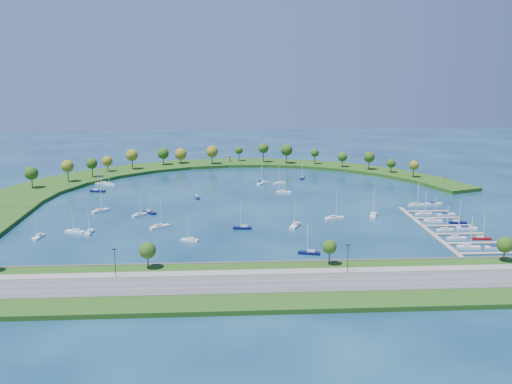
{
  "coord_description": "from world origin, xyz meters",
  "views": [
    {
      "loc": [
        -12.98,
        -303.13,
        72.83
      ],
      "look_at": [
        5.0,
        5.0,
        4.0
      ],
      "focal_mm": 40.45,
      "sensor_mm": 36.0,
      "label": 1
    }
  ],
  "objects": [
    {
      "name": "moored_boat_1",
      "position": [
        -71.97,
        -56.8,
        0.92
      ],
      "size": [
        2.6,
        8.54,
        12.47
      ],
      "rotation": [
        0.0,
        0.0,
        1.54
      ],
      "color": "white",
      "rests_on": "ground"
    },
    {
      "name": "moored_boat_13",
      "position": [
        -78.4,
        -55.32,
        0.93
      ],
      "size": [
        8.96,
        5.17,
        12.71
      ],
      "rotation": [
        0.0,
        0.0,
        2.8
      ],
      "color": "white",
      "rests_on": "ground"
    },
    {
      "name": "breakwater_trees",
      "position": [
        -22.29,
        88.68,
        10.61
      ],
      "size": [
        239.37,
        95.45,
        14.18
      ],
      "color": "#382314",
      "rests_on": "breakwater"
    },
    {
      "name": "moored_boat_11",
      "position": [
        11.85,
        49.67,
        0.85
      ],
      "size": [
        4.1,
        6.74,
        9.59
      ],
      "rotation": [
        0.0,
        0.0,
        1.95
      ],
      "color": "#0A0F3E",
      "rests_on": "ground"
    },
    {
      "name": "docked_boat_2",
      "position": [
        85.52,
        -74.42,
        0.9
      ],
      "size": [
        8.12,
        2.76,
        11.75
      ],
      "rotation": [
        0.0,
        0.0,
        0.07
      ],
      "color": "white",
      "rests_on": "ground"
    },
    {
      "name": "moored_boat_6",
      "position": [
        -27.31,
        -70.44,
        0.88
      ],
      "size": [
        7.84,
        4.32,
        11.11
      ],
      "rotation": [
        0.0,
        0.0,
        2.83
      ],
      "color": "white",
      "rests_on": "ground"
    },
    {
      "name": "docked_boat_9",
      "position": [
        95.97,
        -36.14,
        0.65
      ],
      "size": [
        8.93,
        3.44,
        1.78
      ],
      "rotation": [
        0.0,
        0.0,
        0.12
      ],
      "color": "white",
      "rests_on": "ground"
    },
    {
      "name": "moored_boat_16",
      "position": [
        -87.44,
        49.8,
        0.92
      ],
      "size": [
        8.66,
        3.65,
        12.34
      ],
      "rotation": [
        0.0,
        0.0,
        3.3
      ],
      "color": "white",
      "rests_on": "ground"
    },
    {
      "name": "moored_boat_18",
      "position": [
        19.56,
        -51.42,
        0.97
      ],
      "size": [
        6.21,
        9.79,
        13.98
      ],
      "rotation": [
        0.0,
        0.0,
        4.31
      ],
      "color": "white",
      "rests_on": "ground"
    },
    {
      "name": "docked_boat_1",
      "position": [
        95.99,
        -87.49,
        0.56
      ],
      "size": [
        7.5,
        2.11,
        1.53
      ],
      "rotation": [
        0.0,
        0.0,
        0.0
      ],
      "color": "white",
      "rests_on": "ground"
    },
    {
      "name": "docked_boat_4",
      "position": [
        85.53,
        -62.13,
        0.89
      ],
      "size": [
        8.0,
        3.26,
        11.42
      ],
      "rotation": [
        0.0,
        0.0,
        0.14
      ],
      "color": "white",
      "rests_on": "ground"
    },
    {
      "name": "moored_boat_20",
      "position": [
        -27.4,
        8.45,
        0.85
      ],
      "size": [
        3.29,
        6.82,
        9.66
      ],
      "rotation": [
        0.0,
        0.0,
        4.94
      ],
      "color": "#0A0F3E",
      "rests_on": "ground"
    },
    {
      "name": "moored_boat_2",
      "position": [
        -74.84,
        -18.44,
        0.95
      ],
      "size": [
        8.12,
        8.22,
        13.27
      ],
      "rotation": [
        0.0,
        0.0,
        0.8
      ],
      "color": "white",
      "rests_on": "ground"
    },
    {
      "name": "moored_boat_7",
      "position": [
        40.09,
        -39.41,
        0.96
      ],
      "size": [
        9.77,
        5.14,
        13.83
      ],
      "rotation": [
        0.0,
        0.0,
        0.28
      ],
      "color": "white",
      "rests_on": "ground"
    },
    {
      "name": "moored_boat_3",
      "position": [
        11.66,
        45.09,
        0.92
      ],
      "size": [
        7.87,
        7.61,
        12.58
      ],
      "rotation": [
        0.0,
        0.0,
        3.9
      ],
      "color": "white",
      "rests_on": "ground"
    },
    {
      "name": "moored_boat_17",
      "position": [
        21.73,
        19.11,
        0.92
      ],
      "size": [
        8.78,
        3.73,
        12.51
      ],
      "rotation": [
        0.0,
        0.0,
        6.12
      ],
      "color": "white",
      "rests_on": "ground"
    },
    {
      "name": "moored_boat_14",
      "position": [
        -49.59,
        -23.11,
        0.89
      ],
      "size": [
        7.0,
        7.23,
        11.56
      ],
      "rotation": [
        0.0,
        0.0,
        5.47
      ],
      "color": "#0A0F3E",
      "rests_on": "ground"
    },
    {
      "name": "docked_boat_11",
      "position": [
        97.87,
        -13.77,
        0.65
      ],
      "size": [
        8.9,
        3.39,
        1.77
      ],
      "rotation": [
        0.0,
        0.0,
        0.11
      ],
      "color": "white",
      "rests_on": "ground"
    },
    {
      "name": "moored_boat_15",
      "position": [
        -85.96,
        28.31,
        0.94
      ],
      "size": [
        9.21,
        4.23,
        13.07
      ],
      "rotation": [
        0.0,
        0.0,
        6.08
      ],
      "color": "#0A0F3E",
      "rests_on": "ground"
    },
    {
      "name": "docked_boat_6",
      "position": [
        85.52,
        -46.72,
        0.92
      ],
      "size": [
        8.64,
        3.53,
        12.33
      ],
      "rotation": [
        0.0,
        0.0,
        -0.14
      ],
      "color": "white",
      "rests_on": "ground"
    },
    {
      "name": "ground",
      "position": [
        0.0,
        0.0,
        0.0
      ],
      "size": [
        700.0,
        700.0,
        0.0
      ],
      "primitive_type": "plane",
      "color": "#072543",
      "rests_on": "ground"
    },
    {
      "name": "south_shoreline",
      "position": [
        0.03,
        -122.88,
        1.0
      ],
      "size": [
        420.0,
        43.1,
        11.6
      ],
      "color": "#2C4C14",
      "rests_on": "ground"
    },
    {
      "name": "moored_boat_10",
      "position": [
        -54.14,
        -27.48,
        0.89
      ],
      "size": [
        7.25,
        6.99,
        11.57
      ],
      "rotation": [
        0.0,
        0.0,
        0.75
      ],
      "color": "white",
      "rests_on": "ground"
    },
    {
      "name": "breakwater",
      "position": [
        -46.33,
        48.72,
        0.99
      ],
      "size": [
        286.74,
        247.64,
        2.0
      ],
      "color": "#2C4C14",
      "rests_on": "ground"
    },
    {
      "name": "moored_boat_21",
      "position": [
        38.29,
        60.2,
        0.85
      ],
      "size": [
        4.15,
        7.0,
        9.94
      ],
      "rotation": [
        0.0,
        0.0,
        4.35
      ],
      "color": "#0A0F3E",
      "rests_on": "ground"
    },
    {
      "name": "moored_boat_0",
      "position": [
        59.97,
        -35.38,
        0.97
      ],
      "size": [
        5.52,
        9.82,
        13.92
      ],
      "rotation": [
        0.0,
        0.0,
        1.25
      ],
      "color": "white",
      "rests_on": "ground"
    },
    {
      "name": "docked_boat_0",
      "position": [
        85.51,
        -86.71,
        0.94
      ],
      "size": [
        9.12,
        3.66,
        13.03
      ],
      "rotation": [
        0.0,
        0.0,
        -0.14
      ],
      "color": "white",
      "rests_on": "ground"
    },
    {
      "name": "moored_boat_9",
      "position": [
        22.15,
        45.29,
        0.88
      ],
      "size": [
        7.75,
        3.72,
        10.98
      ],
      "rotation": [
        0.0,
        0.0,
        3.37
      ],
      "color": "white",
      "rests_on": "ground"
    },
    {
      "name": "moored_boat_19",
      "position": [
        -92.17,
        -62.25,
        0.9
      ],
      "size": [
        3.32,
        8.33,
        11.91
      ],
      "rotation": [
        0.0,
        0.0,
        4.58
      ],
      "color": "white",
      "rests_on": "ground"
    },
    {
      "name": "docked_boat_7",
      "position": [
        96.02,
        -50.22,
        0.9
      ],
      "size": [
        8.18,
        3.14,
        11.72
      ],
      "rotation": [
        0.0,
        0.0,
        -0.12
      ],
      "color": "#0A0F3E",
      "rests_on": "ground"
    },
    {
      "name": "docked_boat_10",
      "position": [
        87.91,
        -15.84,
        0.92
      ],
      "size": [
        8.8,
        3.69,
        12.54
      ],
      "rotation": [
        0.0,
        0.0,
        0.16
      ],
      "color": "white",
      "rests_on": "ground"
    },
    {
      "name": "moored_boat_4",
      "position": [
        -41.93,
        -49.68,
        0.96
      ],
      "size": [
        9.15,
        7.36,
        13.66
      ],
      "rotation": [
        0.0,
        0.0,
        0.6
      ],
      "color": "white",
      "rests_on": "ground"
    },
    {
      "name": "harbor_tower",
      "position": [
        -8.48,
        118.4,
        4.35
      ],
      "size": [
        2.6,
        2.6,
        4.59
      ],
      "color": "gray",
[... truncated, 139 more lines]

